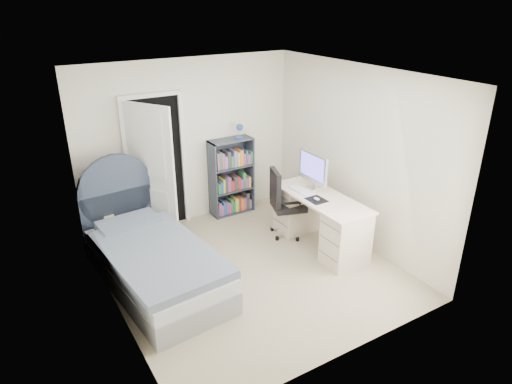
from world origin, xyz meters
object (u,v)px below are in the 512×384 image
floor_lamp (155,199)px  bookcase (232,179)px  desk (320,219)px  bed (152,259)px  office_chair (283,200)px  nightstand (114,230)px

floor_lamp → bookcase: size_ratio=0.99×
floor_lamp → desk: 2.37m
floor_lamp → desk: size_ratio=0.94×
bed → office_chair: bed is taller
bed → floor_lamp: (0.45, 1.08, 0.28)m
bookcase → desk: bearing=-71.6°
bookcase → nightstand: bearing=-170.2°
nightstand → desk: desk is taller
nightstand → office_chair: 2.39m
bed → floor_lamp: 1.20m
bookcase → office_chair: bookcase is taller
desk → bed: bearing=171.3°
nightstand → desk: (2.54, -1.25, 0.05)m
floor_lamp → bookcase: (1.34, 0.16, -0.01)m
office_chair → desk: bearing=-62.5°
floor_lamp → nightstand: bearing=-164.5°
bed → nightstand: bearing=103.1°
floor_lamp → desk: bearing=-37.4°
bookcase → desk: 1.69m
bookcase → bed: bearing=-145.4°
bookcase → office_chair: bearing=-76.3°
office_chair → bookcase: bearing=103.7°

